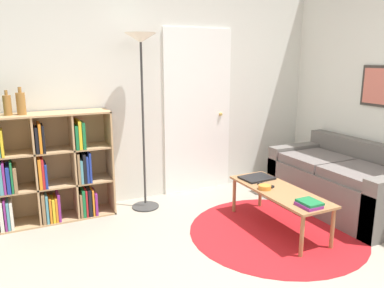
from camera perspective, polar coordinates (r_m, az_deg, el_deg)
The scene contains 13 objects.
wall_back at distance 4.40m, azimuth -4.97°, elevation 8.35°, with size 7.12×0.11×2.60m.
wall_right at distance 4.68m, azimuth 25.18°, elevation 7.63°, with size 0.08×5.22×2.60m.
rug at distance 3.80m, azimuth 12.72°, elevation -12.82°, with size 1.67×1.67×0.01m.
bookshelf at distance 4.06m, azimuth -20.72°, elevation -3.95°, with size 1.14×0.34×1.11m.
floor_lamp at distance 3.98m, azimuth -7.73°, elevation 12.07°, with size 0.33×0.33×1.89m.
couch at distance 4.48m, azimuth 22.16°, elevation -5.63°, with size 0.82×1.53×0.74m.
coffee_table at distance 3.74m, azimuth 13.11°, elevation -7.39°, with size 0.42×1.14×0.40m.
laptop at distance 4.00m, azimuth 9.85°, elevation -5.10°, with size 0.34×0.27×0.02m.
bowl at distance 3.70m, azimuth 11.02°, elevation -6.49°, with size 0.12×0.12×0.04m.
book_stack_on_table at distance 3.38m, azimuth 17.41°, elevation -8.70°, with size 0.17×0.19×0.05m.
remote at distance 3.79m, azimuth 11.19°, elevation -6.19°, with size 0.10×0.17×0.02m.
bottle_middle at distance 3.91m, azimuth -26.32°, elevation 5.36°, with size 0.07×0.07×0.24m.
bottle_right at distance 3.90m, azimuth -24.61°, elevation 5.67°, with size 0.08×0.08×0.26m.
Camera 1 is at (-1.52, -1.86, 1.63)m, focal length 35.00 mm.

